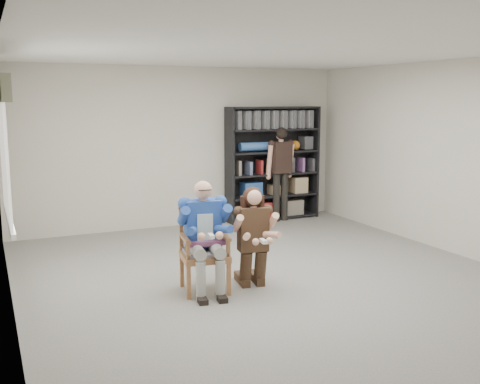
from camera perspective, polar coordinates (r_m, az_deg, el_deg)
name	(u,v)px	position (r m, az deg, el deg)	size (l,w,h in m)	color
room_shell	(276,170)	(6.75, 3.67, 2.29)	(6.00, 7.00, 2.80)	beige
floor	(275,281)	(7.06, 3.55, -9.05)	(6.00, 7.00, 0.01)	slate
window_left	(6,153)	(6.93, -22.68, 3.68)	(0.16, 2.00, 1.75)	white
armchair	(205,249)	(6.58, -3.62, -5.82)	(0.59, 0.57, 1.02)	brown
seated_man	(204,236)	(6.55, -3.64, -4.53)	(0.57, 0.79, 1.32)	navy
kneeling_woman	(254,238)	(6.68, 1.41, -4.73)	(0.51, 0.81, 1.21)	#382619
bookshelf	(273,164)	(10.46, 3.36, 2.89)	(1.80, 0.38, 2.10)	black
standing_man	(281,175)	(10.35, 4.15, 1.77)	(0.53, 0.30, 1.73)	black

